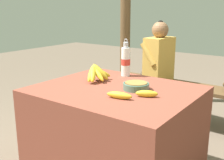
# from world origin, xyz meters

# --- Properties ---
(market_counter) EXTENTS (1.12, 0.92, 0.69)m
(market_counter) POSITION_xyz_m (0.00, 0.00, 0.34)
(market_counter) COLOR brown
(market_counter) RESTS_ON ground_plane
(banana_bunch_ripe) EXTENTS (0.17, 0.28, 0.15)m
(banana_bunch_ripe) POSITION_xyz_m (-0.24, 0.08, 0.76)
(banana_bunch_ripe) COLOR #4C381E
(banana_bunch_ripe) RESTS_ON market_counter
(serving_bowl) EXTENTS (0.19, 0.19, 0.05)m
(serving_bowl) POSITION_xyz_m (0.13, 0.06, 0.72)
(serving_bowl) COLOR #4C6B5B
(serving_bowl) RESTS_ON market_counter
(water_bottle) EXTENTS (0.08, 0.08, 0.31)m
(water_bottle) POSITION_xyz_m (-0.15, 0.36, 0.81)
(water_bottle) COLOR white
(water_bottle) RESTS_ON market_counter
(loose_banana_front) EXTENTS (0.18, 0.08, 0.04)m
(loose_banana_front) POSITION_xyz_m (0.15, -0.18, 0.71)
(loose_banana_front) COLOR gold
(loose_banana_front) RESTS_ON market_counter
(loose_banana_side) EXTENTS (0.15, 0.10, 0.04)m
(loose_banana_side) POSITION_xyz_m (0.28, -0.05, 0.71)
(loose_banana_side) COLOR gold
(loose_banana_side) RESTS_ON market_counter
(wooden_bench) EXTENTS (1.67, 0.32, 0.45)m
(wooden_bench) POSITION_xyz_m (0.01, 1.20, 0.38)
(wooden_bench) COLOR brown
(wooden_bench) RESTS_ON ground_plane
(seated_vendor) EXTENTS (0.43, 0.41, 1.12)m
(seated_vendor) POSITION_xyz_m (-0.29, 1.18, 0.65)
(seated_vendor) COLOR #473828
(seated_vendor) RESTS_ON ground_plane
(support_post_near) EXTENTS (0.13, 0.13, 2.22)m
(support_post_near) POSITION_xyz_m (-0.96, 1.59, 1.11)
(support_post_near) COLOR brown
(support_post_near) RESTS_ON ground_plane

